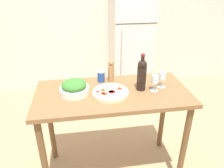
{
  "coord_description": "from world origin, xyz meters",
  "views": [
    {
      "loc": [
        -0.27,
        -1.68,
        1.88
      ],
      "look_at": [
        0.0,
        0.03,
        1.01
      ],
      "focal_mm": 35.0,
      "sensor_mm": 36.0,
      "label": 1
    }
  ],
  "objects_px": {
    "wine_bottle": "(142,74)",
    "wine_glass_near": "(155,80)",
    "salad_bowl": "(74,88)",
    "wine_glass_far": "(162,77)",
    "salt_canister": "(101,76)",
    "refrigerator": "(131,43)",
    "pepper_mill": "(111,71)",
    "homemade_pizza": "(111,93)"
  },
  "relations": [
    {
      "from": "salad_bowl",
      "to": "salt_canister",
      "type": "bearing_deg",
      "value": 38.53
    },
    {
      "from": "salad_bowl",
      "to": "refrigerator",
      "type": "bearing_deg",
      "value": 61.94
    },
    {
      "from": "wine_glass_near",
      "to": "salad_bowl",
      "type": "bearing_deg",
      "value": 175.22
    },
    {
      "from": "wine_bottle",
      "to": "wine_glass_near",
      "type": "relative_size",
      "value": 2.3
    },
    {
      "from": "pepper_mill",
      "to": "homemade_pizza",
      "type": "xyz_separation_m",
      "value": [
        -0.05,
        -0.27,
        -0.08
      ]
    },
    {
      "from": "wine_glass_far",
      "to": "salad_bowl",
      "type": "xyz_separation_m",
      "value": [
        -0.79,
        -0.0,
        -0.04
      ]
    },
    {
      "from": "wine_glass_far",
      "to": "salt_canister",
      "type": "xyz_separation_m",
      "value": [
        -0.54,
        0.2,
        -0.05
      ]
    },
    {
      "from": "wine_glass_near",
      "to": "salt_canister",
      "type": "height_order",
      "value": "wine_glass_near"
    },
    {
      "from": "wine_bottle",
      "to": "wine_glass_near",
      "type": "xyz_separation_m",
      "value": [
        0.11,
        -0.04,
        -0.05
      ]
    },
    {
      "from": "salad_bowl",
      "to": "wine_glass_far",
      "type": "bearing_deg",
      "value": 0.22
    },
    {
      "from": "wine_glass_near",
      "to": "homemade_pizza",
      "type": "distance_m",
      "value": 0.41
    },
    {
      "from": "pepper_mill",
      "to": "salad_bowl",
      "type": "bearing_deg",
      "value": -150.75
    },
    {
      "from": "wine_glass_far",
      "to": "wine_bottle",
      "type": "bearing_deg",
      "value": -174.77
    },
    {
      "from": "refrigerator",
      "to": "wine_bottle",
      "type": "xyz_separation_m",
      "value": [
        -0.31,
        -1.71,
        0.23
      ]
    },
    {
      "from": "wine_bottle",
      "to": "wine_glass_near",
      "type": "bearing_deg",
      "value": -21.45
    },
    {
      "from": "wine_bottle",
      "to": "wine_glass_near",
      "type": "height_order",
      "value": "wine_bottle"
    },
    {
      "from": "refrigerator",
      "to": "salt_canister",
      "type": "distance_m",
      "value": 1.63
    },
    {
      "from": "wine_glass_far",
      "to": "pepper_mill",
      "type": "height_order",
      "value": "pepper_mill"
    },
    {
      "from": "wine_glass_far",
      "to": "salad_bowl",
      "type": "height_order",
      "value": "wine_glass_far"
    },
    {
      "from": "refrigerator",
      "to": "wine_glass_near",
      "type": "relative_size",
      "value": 11.94
    },
    {
      "from": "refrigerator",
      "to": "homemade_pizza",
      "type": "height_order",
      "value": "refrigerator"
    },
    {
      "from": "wine_glass_far",
      "to": "pepper_mill",
      "type": "bearing_deg",
      "value": 156.19
    },
    {
      "from": "refrigerator",
      "to": "wine_glass_far",
      "type": "xyz_separation_m",
      "value": [
        -0.11,
        -1.69,
        0.18
      ]
    },
    {
      "from": "homemade_pizza",
      "to": "salt_canister",
      "type": "distance_m",
      "value": 0.28
    },
    {
      "from": "refrigerator",
      "to": "salad_bowl",
      "type": "height_order",
      "value": "refrigerator"
    },
    {
      "from": "homemade_pizza",
      "to": "pepper_mill",
      "type": "bearing_deg",
      "value": 80.4
    },
    {
      "from": "wine_bottle",
      "to": "homemade_pizza",
      "type": "distance_m",
      "value": 0.32
    },
    {
      "from": "wine_bottle",
      "to": "salad_bowl",
      "type": "xyz_separation_m",
      "value": [
        -0.59,
        0.02,
        -0.09
      ]
    },
    {
      "from": "wine_glass_far",
      "to": "homemade_pizza",
      "type": "bearing_deg",
      "value": -171.44
    },
    {
      "from": "wine_glass_near",
      "to": "wine_glass_far",
      "type": "distance_m",
      "value": 0.11
    },
    {
      "from": "refrigerator",
      "to": "salt_canister",
      "type": "relative_size",
      "value": 15.58
    },
    {
      "from": "wine_bottle",
      "to": "salt_canister",
      "type": "xyz_separation_m",
      "value": [
        -0.34,
        0.22,
        -0.09
      ]
    },
    {
      "from": "wine_glass_far",
      "to": "salt_canister",
      "type": "bearing_deg",
      "value": 159.53
    },
    {
      "from": "refrigerator",
      "to": "wine_bottle",
      "type": "distance_m",
      "value": 1.75
    },
    {
      "from": "wine_glass_near",
      "to": "pepper_mill",
      "type": "xyz_separation_m",
      "value": [
        -0.35,
        0.26,
        0.0
      ]
    },
    {
      "from": "wine_glass_near",
      "to": "salad_bowl",
      "type": "height_order",
      "value": "wine_glass_near"
    },
    {
      "from": "wine_bottle",
      "to": "salad_bowl",
      "type": "height_order",
      "value": "wine_bottle"
    },
    {
      "from": "homemade_pizza",
      "to": "wine_glass_near",
      "type": "bearing_deg",
      "value": 1.64
    },
    {
      "from": "pepper_mill",
      "to": "homemade_pizza",
      "type": "relative_size",
      "value": 0.66
    },
    {
      "from": "wine_glass_far",
      "to": "salad_bowl",
      "type": "bearing_deg",
      "value": -179.78
    },
    {
      "from": "wine_glass_near",
      "to": "homemade_pizza",
      "type": "relative_size",
      "value": 0.46
    },
    {
      "from": "wine_bottle",
      "to": "homemade_pizza",
      "type": "relative_size",
      "value": 1.05
    }
  ]
}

